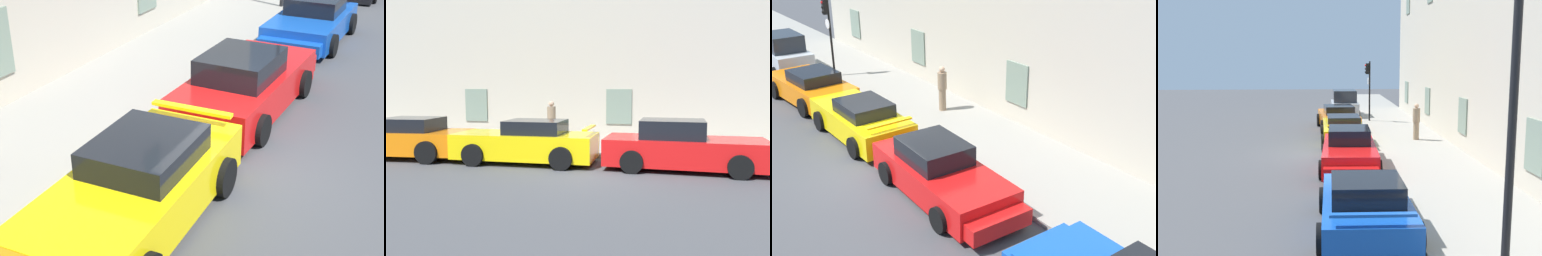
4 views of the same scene
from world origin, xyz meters
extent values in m
plane|color=#444447|center=(0.00, 0.00, 0.00)|extent=(80.00, 80.00, 0.00)
cube|color=gray|center=(0.00, 3.93, 0.07)|extent=(60.00, 3.79, 0.14)
cube|color=gray|center=(-13.45, 5.79, 1.60)|extent=(1.10, 0.06, 1.50)
cube|color=gray|center=(-6.72, 5.79, 1.60)|extent=(1.10, 0.06, 1.50)
cube|color=gray|center=(0.00, 5.79, 1.60)|extent=(1.10, 0.06, 1.50)
cube|color=orange|center=(-6.86, 0.74, 0.57)|extent=(4.65, 2.34, 0.75)
cube|color=black|center=(-6.53, 0.77, 1.17)|extent=(1.93, 1.71, 0.44)
cube|color=orange|center=(-8.84, 0.57, 0.48)|extent=(1.50, 1.91, 0.41)
cylinder|color=black|center=(-8.17, -0.35, 0.37)|extent=(0.75, 0.30, 0.74)
cylinder|color=black|center=(-8.34, 1.60, 0.37)|extent=(0.75, 0.30, 0.74)
cylinder|color=black|center=(-5.39, -0.11, 0.37)|extent=(0.75, 0.30, 0.74)
cylinder|color=black|center=(-5.56, 1.84, 0.37)|extent=(0.75, 0.30, 0.74)
cube|color=yellow|center=(-2.40, 0.85, 0.56)|extent=(4.54, 1.90, 0.79)
cube|color=black|center=(-2.06, 0.85, 1.17)|extent=(1.83, 1.49, 0.43)
cube|color=yellow|center=(-4.39, 0.82, 0.47)|extent=(1.38, 1.70, 0.43)
cube|color=yellow|center=(-0.32, 0.88, 1.18)|extent=(0.18, 1.56, 0.06)
cylinder|color=black|center=(-3.79, -0.09, 0.35)|extent=(0.70, 0.25, 0.70)
cylinder|color=black|center=(-3.81, 1.74, 0.35)|extent=(0.70, 0.25, 0.70)
cylinder|color=black|center=(-0.99, -0.05, 0.35)|extent=(0.70, 0.25, 0.70)
cylinder|color=black|center=(-1.01, 1.78, 0.35)|extent=(0.70, 0.25, 0.70)
cube|color=red|center=(2.54, 0.88, 0.54)|extent=(4.67, 2.00, 0.78)
cube|color=black|center=(2.19, 0.89, 1.20)|extent=(1.89, 1.55, 0.54)
cube|color=red|center=(4.57, 0.82, 0.45)|extent=(1.44, 1.75, 0.43)
cylinder|color=black|center=(4.00, 1.77, 0.33)|extent=(0.67, 0.26, 0.66)
cylinder|color=black|center=(3.94, -0.09, 0.33)|extent=(0.67, 0.26, 0.66)
cylinder|color=black|center=(1.13, 1.86, 0.33)|extent=(0.67, 0.26, 0.66)
cylinder|color=black|center=(1.08, 0.00, 0.33)|extent=(0.67, 0.26, 0.66)
cube|color=#B2B7BC|center=(-12.09, 1.32, 0.58)|extent=(3.64, 1.78, 0.97)
cube|color=#1E232B|center=(-12.09, 1.32, 1.46)|extent=(2.19, 1.55, 0.79)
cylinder|color=black|center=(-13.18, 2.16, 0.29)|extent=(0.57, 0.21, 0.57)
cylinder|color=black|center=(-10.99, 0.48, 0.29)|extent=(0.57, 0.21, 0.57)
cylinder|color=black|center=(-11.02, 2.20, 0.29)|extent=(0.57, 0.21, 0.57)
cylinder|color=black|center=(-9.39, 2.76, 1.97)|extent=(0.10, 0.10, 3.66)
cube|color=black|center=(-9.39, 2.62, 3.35)|extent=(0.22, 0.20, 0.66)
sphere|color=red|center=(-9.39, 2.51, 3.56)|extent=(0.12, 0.12, 0.12)
sphere|color=black|center=(-9.39, 2.51, 3.35)|extent=(0.12, 0.12, 0.12)
sphere|color=black|center=(-9.39, 2.51, 3.14)|extent=(0.12, 0.12, 0.12)
cylinder|color=white|center=(-9.39, 2.66, 2.60)|extent=(0.44, 0.02, 0.44)
cylinder|color=#8C7259|center=(-2.61, 4.35, 0.56)|extent=(0.35, 0.35, 0.85)
cylinder|color=#8C7259|center=(-2.61, 4.35, 1.32)|extent=(0.44, 0.44, 0.65)
sphere|color=tan|center=(-2.61, 4.35, 1.76)|extent=(0.22, 0.22, 0.22)
camera|label=1|loc=(-8.76, -3.15, 5.33)|focal=52.96mm
camera|label=2|loc=(2.00, -10.77, 2.42)|focal=36.00mm
camera|label=3|loc=(12.43, -5.55, 6.96)|focal=46.41mm
camera|label=4|loc=(18.87, 0.02, 4.04)|focal=42.99mm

